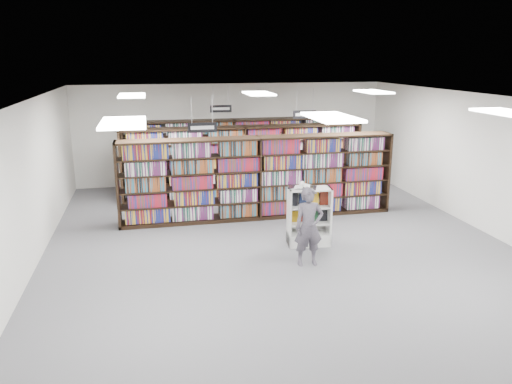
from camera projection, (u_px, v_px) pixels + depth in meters
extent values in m
plane|color=#5B5B60|center=(278.00, 245.00, 11.05)|extent=(12.00, 12.00, 0.00)
cube|color=silver|center=(280.00, 98.00, 10.21)|extent=(10.00, 12.00, 0.10)
cube|color=silver|center=(232.00, 133.00, 16.29)|extent=(10.00, 0.10, 3.20)
cube|color=silver|center=(432.00, 309.00, 4.98)|extent=(10.00, 0.10, 3.20)
cube|color=silver|center=(28.00, 187.00, 9.61)|extent=(0.10, 12.00, 3.20)
cube|color=silver|center=(486.00, 164.00, 11.65)|extent=(0.10, 12.00, 3.20)
cube|color=black|center=(259.00, 178.00, 12.66)|extent=(7.00, 0.60, 2.10)
cube|color=maroon|center=(259.00, 178.00, 12.66)|extent=(6.88, 0.42, 1.98)
cube|color=black|center=(244.00, 162.00, 14.55)|extent=(7.00, 0.60, 2.10)
cube|color=maroon|center=(244.00, 162.00, 14.55)|extent=(6.88, 0.42, 1.98)
cube|color=black|center=(234.00, 152.00, 16.15)|extent=(7.00, 0.60, 2.10)
cube|color=maroon|center=(234.00, 152.00, 16.15)|extent=(6.88, 0.42, 1.98)
cylinder|color=#B2B2B7|center=(191.00, 110.00, 10.88)|extent=(0.01, 0.01, 0.58)
cylinder|color=#B2B2B7|center=(212.00, 109.00, 10.97)|extent=(0.01, 0.01, 0.58)
cube|color=black|center=(202.00, 128.00, 11.03)|extent=(0.65, 0.02, 0.22)
cube|color=silver|center=(202.00, 128.00, 11.02)|extent=(0.52, 0.00, 0.08)
cylinder|color=#B2B2B7|center=(297.00, 100.00, 13.38)|extent=(0.01, 0.01, 0.58)
cylinder|color=#B2B2B7|center=(313.00, 99.00, 13.47)|extent=(0.01, 0.01, 0.58)
cube|color=black|center=(305.00, 114.00, 13.53)|extent=(0.65, 0.02, 0.22)
cube|color=silver|center=(305.00, 114.00, 13.52)|extent=(0.52, 0.00, 0.08)
cylinder|color=#B2B2B7|center=(213.00, 95.00, 14.85)|extent=(0.01, 0.01, 0.58)
cylinder|color=#B2B2B7|center=(228.00, 95.00, 14.95)|extent=(0.01, 0.01, 0.58)
cube|color=black|center=(221.00, 109.00, 15.01)|extent=(0.65, 0.02, 0.22)
cube|color=silver|center=(221.00, 109.00, 15.00)|extent=(0.52, 0.00, 0.08)
cube|color=white|center=(123.00, 123.00, 6.78)|extent=(0.60, 1.20, 0.04)
cube|color=white|center=(332.00, 117.00, 7.39)|extent=(0.60, 1.20, 0.04)
cube|color=white|center=(508.00, 113.00, 8.01)|extent=(0.60, 1.20, 0.04)
cube|color=white|center=(132.00, 96.00, 11.50)|extent=(0.60, 1.20, 0.04)
cube|color=white|center=(259.00, 94.00, 12.11)|extent=(0.60, 1.20, 0.04)
cube|color=white|center=(373.00, 92.00, 12.72)|extent=(0.60, 1.20, 0.04)
cube|color=silver|center=(308.00, 238.00, 11.04)|extent=(0.97, 0.56, 0.28)
cube|color=silver|center=(289.00, 217.00, 10.86)|extent=(0.09, 0.46, 1.30)
cube|color=silver|center=(329.00, 216.00, 10.95)|extent=(0.09, 0.46, 1.30)
cube|color=silver|center=(307.00, 214.00, 11.11)|extent=(0.92, 0.13, 1.30)
cube|color=silver|center=(310.00, 189.00, 10.74)|extent=(0.97, 0.56, 0.03)
cube|color=silver|center=(309.00, 223.00, 10.94)|extent=(0.89, 0.51, 0.02)
cube|color=silver|center=(309.00, 206.00, 10.84)|extent=(0.89, 0.51, 0.02)
cube|color=black|center=(294.00, 200.00, 10.82)|extent=(0.19, 0.09, 0.28)
cube|color=#101935|center=(304.00, 199.00, 10.84)|extent=(0.19, 0.09, 0.28)
cube|color=gold|center=(314.00, 199.00, 10.86)|extent=(0.19, 0.09, 0.28)
cube|color=#62190E|center=(324.00, 199.00, 10.89)|extent=(0.19, 0.09, 0.28)
cube|color=gold|center=(294.00, 216.00, 10.92)|extent=(0.21, 0.08, 0.26)
cube|color=#62190E|center=(304.00, 216.00, 10.94)|extent=(0.21, 0.08, 0.26)
cube|color=#184626|center=(313.00, 216.00, 10.96)|extent=(0.21, 0.08, 0.26)
cube|color=black|center=(323.00, 215.00, 10.98)|extent=(0.21, 0.08, 0.26)
cube|color=black|center=(302.00, 187.00, 10.77)|extent=(0.69, 0.55, 0.01)
cube|color=white|center=(296.00, 187.00, 10.73)|extent=(0.37, 0.40, 0.05)
cube|color=white|center=(309.00, 186.00, 10.79)|extent=(0.37, 0.40, 0.07)
cylinder|color=white|center=(302.00, 185.00, 10.75)|extent=(0.21, 0.32, 0.10)
imported|color=#544F5B|center=(309.00, 227.00, 9.81)|extent=(0.58, 0.39, 1.59)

